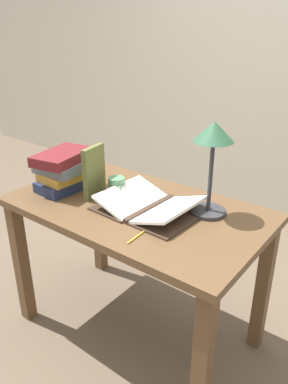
# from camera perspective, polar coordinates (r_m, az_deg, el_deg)

# --- Properties ---
(ground_plane) EXTENTS (12.00, 12.00, 0.00)m
(ground_plane) POSITION_cam_1_polar(r_m,az_deg,el_deg) (2.12, -1.07, -20.02)
(ground_plane) COLOR brown
(reading_desk) EXTENTS (1.17, 0.68, 0.73)m
(reading_desk) POSITION_cam_1_polar(r_m,az_deg,el_deg) (1.75, -1.22, -5.42)
(reading_desk) COLOR brown
(reading_desk) RESTS_ON ground_plane
(open_book) EXTENTS (0.45, 0.35, 0.07)m
(open_book) POSITION_cam_1_polar(r_m,az_deg,el_deg) (1.64, 0.86, -2.13)
(open_book) COLOR #38281E
(open_book) RESTS_ON reading_desk
(book_stack_tall) EXTENTS (0.23, 0.31, 0.19)m
(book_stack_tall) POSITION_cam_1_polar(r_m,az_deg,el_deg) (1.87, -12.15, 3.30)
(book_stack_tall) COLOR #1E284C
(book_stack_tall) RESTS_ON reading_desk
(book_standing_upright) EXTENTS (0.05, 0.15, 0.25)m
(book_standing_upright) POSITION_cam_1_polar(r_m,az_deg,el_deg) (1.76, -7.63, 3.03)
(book_standing_upright) COLOR brown
(book_standing_upright) RESTS_ON reading_desk
(reading_lamp) EXTENTS (0.17, 0.17, 0.40)m
(reading_lamp) POSITION_cam_1_polar(r_m,az_deg,el_deg) (1.54, 10.46, 6.98)
(reading_lamp) COLOR #2D2D33
(reading_lamp) RESTS_ON reading_desk
(coffee_mug) EXTENTS (0.10, 0.08, 0.10)m
(coffee_mug) POSITION_cam_1_polar(r_m,az_deg,el_deg) (1.77, -4.19, 0.70)
(coffee_mug) COLOR #4C7F5B
(coffee_mug) RESTS_ON reading_desk
(pencil) EXTENTS (0.02, 0.16, 0.01)m
(pencil) POSITION_cam_1_polar(r_m,az_deg,el_deg) (1.46, -0.71, -6.52)
(pencil) COLOR gold
(pencil) RESTS_ON reading_desk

